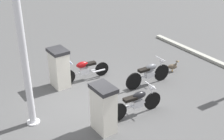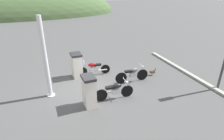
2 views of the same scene
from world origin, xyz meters
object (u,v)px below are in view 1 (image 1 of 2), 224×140
object	(u,v)px
motorcycle_near_pump	(137,102)
canopy_support_pole	(26,67)
motorcycle_far_pump	(84,69)
motorcycle_extra	(149,73)
wandering_duck	(173,66)
fuel_pump_far	(59,68)
fuel_pump_near	(104,108)

from	to	relation	value
motorcycle_near_pump	canopy_support_pole	bearing A→B (deg)	155.33
motorcycle_far_pump	canopy_support_pole	world-z (taller)	canopy_support_pole
motorcycle_extra	wandering_duck	bearing A→B (deg)	12.37
fuel_pump_far	canopy_support_pole	size ratio (longest dim) A/B	0.38
motorcycle_far_pump	canopy_support_pole	size ratio (longest dim) A/B	0.51
fuel_pump_far	motorcycle_far_pump	xyz separation A→B (m)	(0.99, -0.07, -0.29)
fuel_pump_near	fuel_pump_far	xyz separation A→B (m)	(0.00, 3.16, -0.00)
fuel_pump_far	motorcycle_near_pump	xyz separation A→B (m)	(1.29, -3.04, -0.28)
motorcycle_near_pump	motorcycle_extra	world-z (taller)	motorcycle_extra
canopy_support_pole	wandering_duck	bearing A→B (deg)	2.98
fuel_pump_far	motorcycle_near_pump	size ratio (longest dim) A/B	0.76
motorcycle_near_pump	fuel_pump_far	bearing A→B (deg)	112.97
fuel_pump_far	motorcycle_near_pump	world-z (taller)	fuel_pump_far
fuel_pump_near	wandering_duck	xyz separation A→B (m)	(4.39, 1.79, -0.53)
motorcycle_near_pump	motorcycle_far_pump	xyz separation A→B (m)	(-0.30, 2.97, -0.01)
wandering_duck	canopy_support_pole	world-z (taller)	canopy_support_pole
fuel_pump_far	wandering_duck	bearing A→B (deg)	-17.34
motorcycle_extra	motorcycle_near_pump	bearing A→B (deg)	-139.54
fuel_pump_near	canopy_support_pole	size ratio (longest dim) A/B	0.38
fuel_pump_near	canopy_support_pole	world-z (taller)	canopy_support_pole
fuel_pump_near	wandering_duck	world-z (taller)	fuel_pump_near
motorcycle_near_pump	motorcycle_extra	size ratio (longest dim) A/B	0.97
fuel_pump_near	motorcycle_near_pump	world-z (taller)	fuel_pump_near
motorcycle_far_pump	canopy_support_pole	xyz separation A→B (m)	(-2.65, -1.61, 1.43)
fuel_pump_far	canopy_support_pole	xyz separation A→B (m)	(-1.66, -1.68, 1.14)
fuel_pump_near	motorcycle_extra	distance (m)	3.21
wandering_duck	canopy_support_pole	xyz separation A→B (m)	(-6.05, -0.31, 1.67)
fuel_pump_near	wandering_duck	distance (m)	4.77
fuel_pump_far	motorcycle_extra	distance (m)	3.33
wandering_duck	canopy_support_pole	distance (m)	6.28
fuel_pump_far	motorcycle_near_pump	bearing A→B (deg)	-67.03
motorcycle_near_pump	wandering_duck	size ratio (longest dim) A/B	4.03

